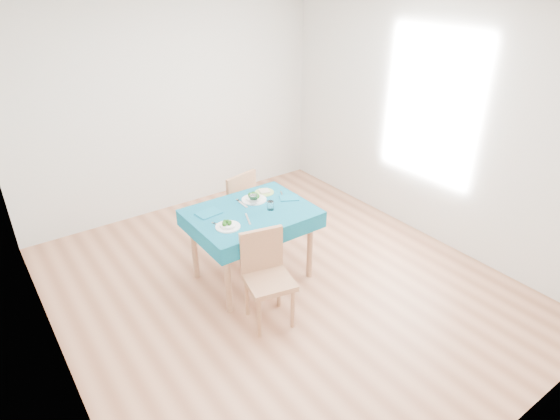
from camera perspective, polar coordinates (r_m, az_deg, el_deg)
room_shell at (r=4.08m, az=-0.00°, el=6.21°), size 4.02×4.52×2.73m
table at (r=4.66m, az=-3.42°, el=-4.25°), size 1.15×0.87×0.76m
chair_near at (r=4.03m, az=-1.35°, el=-8.01°), size 0.48×0.50×0.98m
chair_far at (r=5.31m, az=-6.05°, el=1.55°), size 0.50×0.53×1.03m
bowl_near at (r=4.20m, az=-6.39°, el=-1.70°), size 0.22×0.22×0.07m
bowl_far at (r=4.66m, az=-3.20°, el=1.62°), size 0.25×0.25×0.08m
fork_near at (r=4.25m, az=-7.30°, el=-1.85°), size 0.08×0.15×0.00m
knife_near at (r=4.33m, az=-3.93°, el=-1.09°), size 0.10×0.22×0.00m
fork_far at (r=4.61m, az=-4.64°, el=0.78°), size 0.04×0.20×0.00m
knife_far at (r=4.77m, az=0.30°, el=1.79°), size 0.10×0.19×0.00m
napkin_near at (r=4.46m, az=-8.68°, el=-0.38°), size 0.24×0.18×0.01m
napkin_far at (r=4.71m, az=1.13°, el=1.48°), size 0.23×0.20×0.01m
tumbler_center at (r=4.58m, az=-3.25°, el=1.26°), size 0.08×0.08×0.10m
tumbler_side at (r=4.48m, az=-1.19°, el=0.57°), size 0.07×0.07×0.09m
side_plate at (r=4.83m, az=-1.91°, el=2.18°), size 0.20×0.20×0.01m
bread_slice at (r=4.82m, az=-1.91°, el=2.32°), size 0.13×0.13×0.02m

